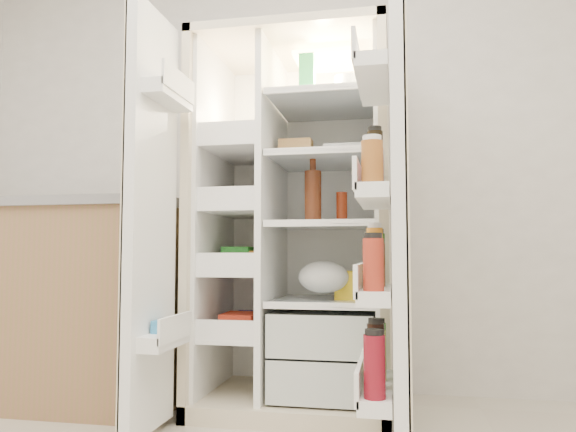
# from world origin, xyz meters

# --- Properties ---
(wall_back) EXTENTS (4.00, 0.02, 2.70)m
(wall_back) POSITION_xyz_m (0.00, 2.00, 1.35)
(wall_back) COLOR silver
(wall_back) RESTS_ON floor
(refrigerator) EXTENTS (0.92, 0.70, 1.80)m
(refrigerator) POSITION_xyz_m (0.03, 1.65, 0.74)
(refrigerator) COLOR beige
(refrigerator) RESTS_ON floor
(freezer_door) EXTENTS (0.15, 0.40, 1.72)m
(freezer_door) POSITION_xyz_m (-0.49, 1.05, 0.89)
(freezer_door) COLOR white
(freezer_door) RESTS_ON floor
(fridge_door) EXTENTS (0.17, 0.58, 1.72)m
(fridge_door) POSITION_xyz_m (0.49, 0.96, 0.87)
(fridge_door) COLOR white
(fridge_door) RESTS_ON floor
(kitchen_counter) EXTENTS (1.40, 0.74, 1.01)m
(kitchen_counter) POSITION_xyz_m (-1.22, 1.54, 0.51)
(kitchen_counter) COLOR #936649
(kitchen_counter) RESTS_ON floor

